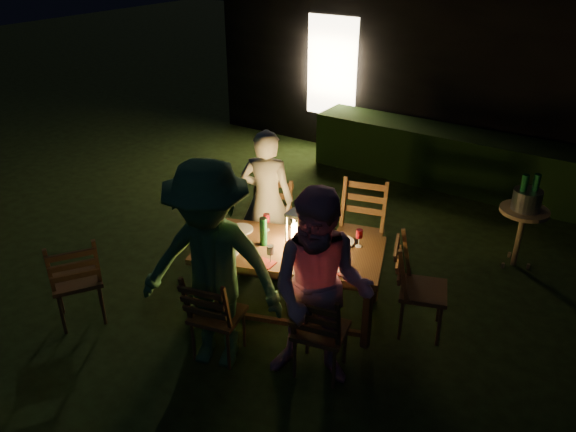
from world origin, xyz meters
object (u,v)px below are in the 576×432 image
Objects in this scene: ice_bucket at (527,200)px; lantern at (296,231)px; dining_table at (289,254)px; chair_end at (419,304)px; bottle_table at (263,231)px; person_house_side at (267,200)px; chair_spare at (79,294)px; chair_far_left at (267,241)px; chair_near_left at (218,329)px; person_opp_right at (321,291)px; bottle_bucket_b at (534,195)px; person_opp_left at (211,268)px; chair_far_right at (357,250)px; bottle_bucket_a at (522,196)px; chair_near_right at (320,345)px; side_table at (523,216)px.

lantern is at bearing -128.40° from ice_bucket.
dining_table is 1.28m from chair_end.
person_house_side is at bearing 123.10° from bottle_table.
chair_far_left is at bearing 6.68° from chair_spare.
bottle_table is (-0.24, -0.08, 0.21)m from dining_table.
chair_near_left is 0.54× the size of person_opp_right.
person_house_side is at bearing -115.72° from chair_end.
bottle_bucket_b is (2.36, 1.55, 0.55)m from chair_far_left.
person_opp_left is at bearing -63.68° from chair_end.
chair_spare is (-2.74, -1.62, 0.00)m from chair_end.
person_opp_right is at bearing 126.70° from chair_far_left.
chair_near_left is at bearing 62.26° from chair_far_right.
person_opp_left is at bearing -80.87° from chair_near_left.
bottle_bucket_b reaches higher than bottle_table.
bottle_table is at bearing -130.51° from bottle_bucket_a.
ice_bucket is (1.64, 2.09, 0.16)m from dining_table.
person_opp_left is (0.54, -1.55, 0.15)m from person_house_side.
dining_table is 1.92× the size of chair_far_left.
chair_spare is at bearing 35.00° from chair_far_right.
chair_near_left reaches higher than ice_bucket.
chair_near_right is 0.95× the size of chair_end.
side_table is (1.79, 3.01, -0.32)m from person_opp_left.
chair_far_right is 1.10m from person_house_side.
chair_end is 0.57× the size of person_opp_right.
lantern reaches higher than ice_bucket.
ice_bucket is (-0.00, 0.00, 0.19)m from side_table.
chair_near_right is at bearing 91.48° from chair_far_right.
bottle_table reaches higher than dining_table.
chair_far_right is at bearing -139.41° from bottle_bucket_b.
chair_far_right is at bearing 63.56° from chair_near_left.
person_opp_right is (0.87, 0.25, 0.58)m from chair_near_left.
bottle_table is at bearing -151.15° from lantern.
person_opp_right is 2.88m from side_table.
bottle_table is at bearing -180.00° from dining_table.
person_opp_right is 5.37× the size of bottle_bucket_a.
chair_end is 1.82m from ice_bucket.
ice_bucket is at bearing -10.87° from chair_spare.
person_house_side is 0.85m from bottle_table.
ice_bucket is at bearing 51.60° from lantern.
bottle_table is (-0.93, 0.54, -0.00)m from person_opp_right.
chair_far_right is at bearing 177.27° from person_house_side.
bottle_bucket_a reaches higher than bottle_table.
chair_far_right is at bearing 93.24° from chair_near_right.
lantern is (0.03, 0.06, 0.23)m from dining_table.
bottle_table is at bearing 111.64° from chair_far_left.
chair_end is 0.99× the size of chair_spare.
bottle_bucket_a reaches higher than dining_table.
chair_near_right reaches higher than side_table.
bottle_bucket_a is 0.13m from bottle_bucket_b.
chair_spare is at bearing -139.99° from bottle_table.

